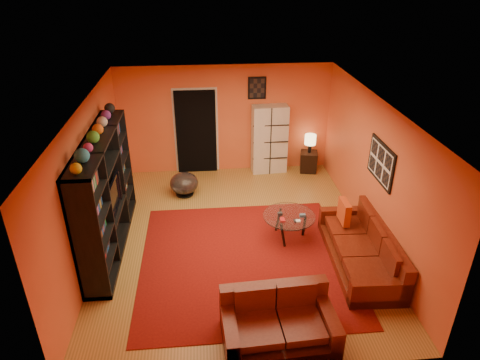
{
  "coord_description": "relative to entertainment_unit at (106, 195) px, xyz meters",
  "views": [
    {
      "loc": [
        -0.54,
        -6.68,
        4.7
      ],
      "look_at": [
        0.09,
        0.1,
        1.17
      ],
      "focal_mm": 32.0,
      "sensor_mm": 36.0,
      "label": 1
    }
  ],
  "objects": [
    {
      "name": "floor",
      "position": [
        2.27,
        0.0,
        -1.05
      ],
      "size": [
        6.0,
        6.0,
        0.0
      ],
      "primitive_type": "plane",
      "color": "olive",
      "rests_on": "ground"
    },
    {
      "name": "ceiling",
      "position": [
        2.27,
        0.0,
        1.55
      ],
      "size": [
        6.0,
        6.0,
        0.0
      ],
      "primitive_type": "plane",
      "rotation": [
        3.14,
        0.0,
        0.0
      ],
      "color": "white",
      "rests_on": "wall_back"
    },
    {
      "name": "wall_back",
      "position": [
        2.27,
        3.0,
        0.25
      ],
      "size": [
        6.0,
        0.0,
        6.0
      ],
      "primitive_type": "plane",
      "rotation": [
        1.57,
        0.0,
        0.0
      ],
      "color": "#E55C32",
      "rests_on": "floor"
    },
    {
      "name": "wall_front",
      "position": [
        2.27,
        -3.0,
        0.25
      ],
      "size": [
        6.0,
        0.0,
        6.0
      ],
      "primitive_type": "plane",
      "rotation": [
        -1.57,
        0.0,
        0.0
      ],
      "color": "#E55C32",
      "rests_on": "floor"
    },
    {
      "name": "wall_left",
      "position": [
        -0.23,
        0.0,
        0.25
      ],
      "size": [
        0.0,
        6.0,
        6.0
      ],
      "primitive_type": "plane",
      "rotation": [
        1.57,
        0.0,
        1.57
      ],
      "color": "#E55C32",
      "rests_on": "floor"
    },
    {
      "name": "wall_right",
      "position": [
        4.78,
        0.0,
        0.25
      ],
      "size": [
        0.0,
        6.0,
        6.0
      ],
      "primitive_type": "plane",
      "rotation": [
        1.57,
        0.0,
        -1.57
      ],
      "color": "#E55C32",
      "rests_on": "floor"
    },
    {
      "name": "rug",
      "position": [
        2.38,
        -0.7,
        -1.04
      ],
      "size": [
        3.6,
        3.6,
        0.01
      ],
      "primitive_type": "cube",
      "color": "#630D0B",
      "rests_on": "floor"
    },
    {
      "name": "doorway",
      "position": [
        1.57,
        2.96,
        -0.03
      ],
      "size": [
        0.95,
        0.1,
        2.04
      ],
      "primitive_type": "cube",
      "color": "black",
      "rests_on": "floor"
    },
    {
      "name": "wall_art_right",
      "position": [
        4.75,
        -0.3,
        0.55
      ],
      "size": [
        0.03,
        1.0,
        0.7
      ],
      "primitive_type": "cube",
      "color": "black",
      "rests_on": "wall_right"
    },
    {
      "name": "wall_art_back",
      "position": [
        3.02,
        2.98,
        1.0
      ],
      "size": [
        0.42,
        0.03,
        0.52
      ],
      "primitive_type": "cube",
      "color": "black",
      "rests_on": "wall_back"
    },
    {
      "name": "entertainment_unit",
      "position": [
        0.0,
        0.0,
        0.0
      ],
      "size": [
        0.45,
        3.0,
        2.1
      ],
      "primitive_type": "cube",
      "color": "black",
      "rests_on": "floor"
    },
    {
      "name": "tv",
      "position": [
        0.05,
        -0.01,
        -0.05
      ],
      "size": [
        0.99,
        0.13,
        0.57
      ],
      "primitive_type": "imported",
      "rotation": [
        0.0,
        0.0,
        1.57
      ],
      "color": "black",
      "rests_on": "entertainment_unit"
    },
    {
      "name": "sofa",
      "position": [
        4.41,
        -0.95,
        -0.77
      ],
      "size": [
        1.03,
        2.3,
        0.85
      ],
      "rotation": [
        0.0,
        0.0,
        -0.04
      ],
      "color": "#55150B",
      "rests_on": "rug"
    },
    {
      "name": "loveseat",
      "position": [
        2.65,
        -2.42,
        -0.77
      ],
      "size": [
        1.58,
        1.0,
        0.85
      ],
      "rotation": [
        0.0,
        0.0,
        1.62
      ],
      "color": "#55150B",
      "rests_on": "rug"
    },
    {
      "name": "throw_pillow",
      "position": [
        4.22,
        -0.28,
        -0.42
      ],
      "size": [
        0.12,
        0.42,
        0.42
      ],
      "primitive_type": "cube",
      "color": "#CC4016",
      "rests_on": "sofa"
    },
    {
      "name": "coffee_table",
      "position": [
        3.26,
        -0.1,
        -0.61
      ],
      "size": [
        0.97,
        0.97,
        0.48
      ],
      "rotation": [
        0.0,
        0.0,
        -0.01
      ],
      "color": "silver",
      "rests_on": "floor"
    },
    {
      "name": "storage_cabinet",
      "position": [
        3.33,
        2.8,
        -0.21
      ],
      "size": [
        0.86,
        0.42,
        1.67
      ],
      "primitive_type": "cube",
      "rotation": [
        0.0,
        0.0,
        0.06
      ],
      "color": "silver",
      "rests_on": "floor"
    },
    {
      "name": "bowl_chair",
      "position": [
        1.27,
        1.76,
        -0.77
      ],
      "size": [
        0.63,
        0.63,
        0.52
      ],
      "color": "black",
      "rests_on": "floor"
    },
    {
      "name": "side_table",
      "position": [
        4.31,
        2.7,
        -0.8
      ],
      "size": [
        0.47,
        0.47,
        0.5
      ],
      "primitive_type": "cube",
      "rotation": [
        0.0,
        0.0,
        -0.2
      ],
      "color": "black",
      "rests_on": "floor"
    },
    {
      "name": "table_lamp",
      "position": [
        4.31,
        2.7,
        -0.23
      ],
      "size": [
        0.27,
        0.27,
        0.45
      ],
      "color": "black",
      "rests_on": "side_table"
    }
  ]
}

